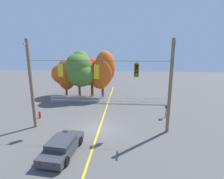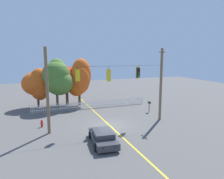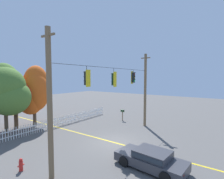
% 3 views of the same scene
% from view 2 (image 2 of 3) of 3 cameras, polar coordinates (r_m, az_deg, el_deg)
% --- Properties ---
extents(ground, '(80.00, 80.00, 0.00)m').
position_cam_2_polar(ground, '(22.72, -0.63, -9.78)').
color(ground, '#565451').
extents(lane_centerline_stripe, '(0.16, 36.00, 0.01)m').
position_cam_2_polar(lane_centerline_stripe, '(22.72, -0.63, -9.77)').
color(lane_centerline_stripe, gold).
rests_on(lane_centerline_stripe, ground).
extents(signal_support_span, '(12.69, 1.10, 8.20)m').
position_cam_2_polar(signal_support_span, '(21.71, -0.64, 0.67)').
color(signal_support_span, brown).
rests_on(signal_support_span, ground).
extents(traffic_signal_eastbound_side, '(0.43, 0.38, 1.40)m').
position_cam_2_polar(traffic_signal_eastbound_side, '(20.65, -9.38, 3.85)').
color(traffic_signal_eastbound_side, black).
extents(traffic_signal_northbound_primary, '(0.43, 0.38, 1.55)m').
position_cam_2_polar(traffic_signal_northbound_primary, '(21.50, -0.98, 3.93)').
color(traffic_signal_northbound_primary, black).
extents(traffic_signal_northbound_secondary, '(0.43, 0.38, 1.40)m').
position_cam_2_polar(traffic_signal_northbound_secondary, '(22.87, 7.14, 4.56)').
color(traffic_signal_northbound_secondary, black).
extents(white_picket_fence, '(16.26, 0.06, 1.09)m').
position_cam_2_polar(white_picket_fence, '(29.82, -5.52, -4.05)').
color(white_picket_fence, white).
rests_on(white_picket_fence, ground).
extents(autumn_maple_near_fence, '(4.15, 3.36, 5.64)m').
position_cam_2_polar(autumn_maple_near_fence, '(31.60, -19.49, 1.45)').
color(autumn_maple_near_fence, '#473828').
rests_on(autumn_maple_near_fence, ground).
extents(autumn_maple_mid, '(4.18, 3.92, 6.97)m').
position_cam_2_polar(autumn_maple_mid, '(30.29, -14.61, 3.19)').
color(autumn_maple_mid, brown).
rests_on(autumn_maple_mid, ground).
extents(autumn_oak_far_east, '(4.23, 4.10, 5.92)m').
position_cam_2_polar(autumn_oak_far_east, '(31.82, -12.77, 2.62)').
color(autumn_oak_far_east, brown).
rests_on(autumn_oak_far_east, ground).
extents(autumn_maple_far_west, '(3.69, 2.95, 6.95)m').
position_cam_2_polar(autumn_maple_far_west, '(31.37, -8.80, 2.92)').
color(autumn_maple_far_west, brown).
rests_on(autumn_maple_far_west, ground).
extents(parked_car, '(2.27, 4.44, 1.15)m').
position_cam_2_polar(parked_car, '(18.25, -2.43, -12.68)').
color(parked_car, '#38383D').
rests_on(parked_car, ground).
extents(fire_hydrant, '(0.38, 0.22, 0.76)m').
position_cam_2_polar(fire_hydrant, '(23.41, -18.54, -8.72)').
color(fire_hydrant, red).
rests_on(fire_hydrant, ground).
extents(roadside_mailbox, '(0.25, 0.44, 1.43)m').
position_cam_2_polar(roadside_mailbox, '(28.13, 10.08, -3.69)').
color(roadside_mailbox, brown).
rests_on(roadside_mailbox, ground).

